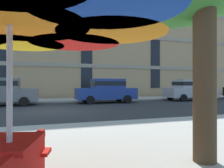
{
  "coord_description": "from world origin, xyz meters",
  "views": [
    {
      "loc": [
        -0.4,
        -11.42,
        1.37
      ],
      "look_at": [
        4.46,
        3.2,
        1.4
      ],
      "focal_mm": 34.14,
      "sensor_mm": 36.0,
      "label": 1
    }
  ],
  "objects_px": {
    "sedan_gray": "(1,91)",
    "sedan_silver": "(190,89)",
    "patio_umbrella": "(10,1)",
    "sedan_blue": "(106,90)"
  },
  "relations": [
    {
      "from": "patio_umbrella",
      "to": "sedan_gray",
      "type": "bearing_deg",
      "value": 99.55
    },
    {
      "from": "sedan_blue",
      "to": "patio_umbrella",
      "type": "xyz_separation_m",
      "value": [
        -4.9,
        -12.7,
        1.28
      ]
    },
    {
      "from": "sedan_blue",
      "to": "patio_umbrella",
      "type": "relative_size",
      "value": 1.23
    },
    {
      "from": "sedan_gray",
      "to": "patio_umbrella",
      "type": "relative_size",
      "value": 1.23
    },
    {
      "from": "sedan_silver",
      "to": "patio_umbrella",
      "type": "bearing_deg",
      "value": -134.15
    },
    {
      "from": "patio_umbrella",
      "to": "sedan_silver",
      "type": "bearing_deg",
      "value": 45.85
    },
    {
      "from": "sedan_silver",
      "to": "patio_umbrella",
      "type": "xyz_separation_m",
      "value": [
        -12.33,
        -12.7,
        1.28
      ]
    },
    {
      "from": "sedan_gray",
      "to": "sedan_silver",
      "type": "height_order",
      "value": "same"
    },
    {
      "from": "sedan_gray",
      "to": "patio_umbrella",
      "type": "bearing_deg",
      "value": -80.45
    },
    {
      "from": "sedan_blue",
      "to": "sedan_silver",
      "type": "relative_size",
      "value": 1.0
    }
  ]
}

